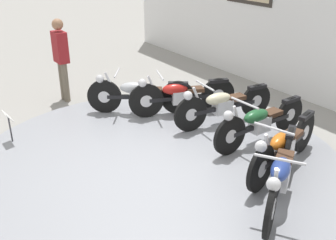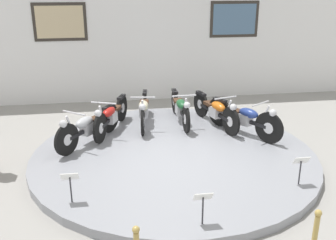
{
  "view_description": "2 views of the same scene",
  "coord_description": "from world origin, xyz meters",
  "px_view_note": "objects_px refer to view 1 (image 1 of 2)",
  "views": [
    {
      "loc": [
        4.16,
        -2.66,
        3.06
      ],
      "look_at": [
        -0.12,
        0.29,
        0.69
      ],
      "focal_mm": 42.0,
      "sensor_mm": 36.0,
      "label": 1
    },
    {
      "loc": [
        -1.16,
        -6.89,
        3.37
      ],
      "look_at": [
        -0.1,
        0.11,
        0.79
      ],
      "focal_mm": 42.0,
      "sensor_mm": 36.0,
      "label": 2
    }
  ],
  "objects_px": {
    "motorcycle_cream": "(223,104)",
    "motorcycle_orange": "(283,145)",
    "visitor_standing": "(61,55)",
    "info_placard_front_left": "(9,120)",
    "motorcycle_blue": "(281,173)",
    "motorcycle_green": "(260,121)",
    "motorcycle_silver": "(139,94)",
    "motorcycle_red": "(181,94)"
  },
  "relations": [
    {
      "from": "motorcycle_cream",
      "to": "motorcycle_orange",
      "type": "relative_size",
      "value": 1.01
    },
    {
      "from": "motorcycle_cream",
      "to": "motorcycle_blue",
      "type": "xyz_separation_m",
      "value": [
        2.08,
        -0.94,
        0.02
      ]
    },
    {
      "from": "motorcycle_green",
      "to": "visitor_standing",
      "type": "relative_size",
      "value": 1.15
    },
    {
      "from": "motorcycle_cream",
      "to": "visitor_standing",
      "type": "xyz_separation_m",
      "value": [
        -3.01,
        -1.69,
        0.43
      ]
    },
    {
      "from": "motorcycle_green",
      "to": "motorcycle_red",
      "type": "bearing_deg",
      "value": -168.03
    },
    {
      "from": "info_placard_front_left",
      "to": "motorcycle_red",
      "type": "bearing_deg",
      "value": 77.25
    },
    {
      "from": "motorcycle_silver",
      "to": "visitor_standing",
      "type": "relative_size",
      "value": 0.95
    },
    {
      "from": "info_placard_front_left",
      "to": "visitor_standing",
      "type": "relative_size",
      "value": 0.3
    },
    {
      "from": "visitor_standing",
      "to": "motorcycle_cream",
      "type": "bearing_deg",
      "value": 29.28
    },
    {
      "from": "motorcycle_green",
      "to": "info_placard_front_left",
      "type": "relative_size",
      "value": 3.81
    },
    {
      "from": "motorcycle_green",
      "to": "motorcycle_blue",
      "type": "xyz_separation_m",
      "value": [
        1.22,
        -0.94,
        0.02
      ]
    },
    {
      "from": "motorcycle_cream",
      "to": "info_placard_front_left",
      "type": "height_order",
      "value": "motorcycle_cream"
    },
    {
      "from": "motorcycle_cream",
      "to": "motorcycle_blue",
      "type": "bearing_deg",
      "value": -24.41
    },
    {
      "from": "motorcycle_silver",
      "to": "info_placard_front_left",
      "type": "height_order",
      "value": "motorcycle_silver"
    },
    {
      "from": "info_placard_front_left",
      "to": "visitor_standing",
      "type": "bearing_deg",
      "value": 136.88
    },
    {
      "from": "motorcycle_silver",
      "to": "motorcycle_cream",
      "type": "distance_m",
      "value": 1.54
    },
    {
      "from": "motorcycle_red",
      "to": "visitor_standing",
      "type": "distance_m",
      "value": 2.66
    },
    {
      "from": "motorcycle_cream",
      "to": "motorcycle_silver",
      "type": "bearing_deg",
      "value": -142.35
    },
    {
      "from": "motorcycle_cream",
      "to": "visitor_standing",
      "type": "relative_size",
      "value": 1.15
    },
    {
      "from": "motorcycle_blue",
      "to": "visitor_standing",
      "type": "distance_m",
      "value": 5.16
    },
    {
      "from": "motorcycle_cream",
      "to": "motorcycle_red",
      "type": "bearing_deg",
      "value": -155.63
    },
    {
      "from": "motorcycle_green",
      "to": "info_placard_front_left",
      "type": "bearing_deg",
      "value": -125.24
    },
    {
      "from": "motorcycle_red",
      "to": "motorcycle_orange",
      "type": "xyz_separation_m",
      "value": [
        2.36,
        -0.0,
        -0.0
      ]
    },
    {
      "from": "motorcycle_green",
      "to": "visitor_standing",
      "type": "bearing_deg",
      "value": -156.42
    },
    {
      "from": "motorcycle_silver",
      "to": "motorcycle_cream",
      "type": "xyz_separation_m",
      "value": [
        1.22,
        0.94,
        -0.01
      ]
    },
    {
      "from": "motorcycle_red",
      "to": "info_placard_front_left",
      "type": "relative_size",
      "value": 3.64
    },
    {
      "from": "motorcycle_red",
      "to": "motorcycle_orange",
      "type": "distance_m",
      "value": 2.36
    },
    {
      "from": "motorcycle_blue",
      "to": "motorcycle_green",
      "type": "bearing_deg",
      "value": 142.39
    },
    {
      "from": "motorcycle_orange",
      "to": "visitor_standing",
      "type": "bearing_deg",
      "value": -163.79
    },
    {
      "from": "motorcycle_cream",
      "to": "motorcycle_green",
      "type": "distance_m",
      "value": 0.86
    },
    {
      "from": "motorcycle_red",
      "to": "motorcycle_blue",
      "type": "xyz_separation_m",
      "value": [
        2.83,
        -0.6,
        0.01
      ]
    },
    {
      "from": "motorcycle_blue",
      "to": "info_placard_front_left",
      "type": "xyz_separation_m",
      "value": [
        -3.48,
        -2.25,
        -0.03
      ]
    },
    {
      "from": "motorcycle_orange",
      "to": "visitor_standing",
      "type": "height_order",
      "value": "visitor_standing"
    },
    {
      "from": "visitor_standing",
      "to": "motorcycle_red",
      "type": "bearing_deg",
      "value": 30.83
    },
    {
      "from": "motorcycle_orange",
      "to": "info_placard_front_left",
      "type": "distance_m",
      "value": 4.14
    },
    {
      "from": "motorcycle_cream",
      "to": "info_placard_front_left",
      "type": "xyz_separation_m",
      "value": [
        -1.4,
        -3.19,
        -0.0
      ]
    },
    {
      "from": "motorcycle_cream",
      "to": "motorcycle_orange",
      "type": "bearing_deg",
      "value": -12.03
    },
    {
      "from": "info_placard_front_left",
      "to": "motorcycle_orange",
      "type": "bearing_deg",
      "value": 43.42
    },
    {
      "from": "info_placard_front_left",
      "to": "visitor_standing",
      "type": "distance_m",
      "value": 2.25
    },
    {
      "from": "motorcycle_red",
      "to": "info_placard_front_left",
      "type": "bearing_deg",
      "value": -102.75
    },
    {
      "from": "motorcycle_cream",
      "to": "motorcycle_green",
      "type": "bearing_deg",
      "value": -0.04
    },
    {
      "from": "motorcycle_silver",
      "to": "motorcycle_orange",
      "type": "bearing_deg",
      "value": 11.96
    }
  ]
}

